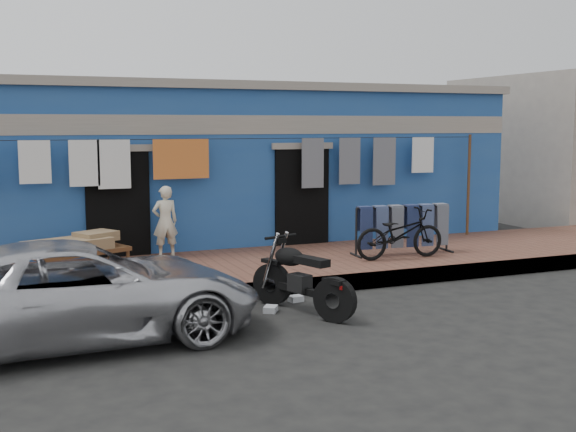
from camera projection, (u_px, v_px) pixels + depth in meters
The scene contains 14 objects.
ground at pixel (346, 321), 9.45m from camera, with size 80.00×80.00×0.00m, color black.
sidewalk at pixel (266, 269), 12.19m from camera, with size 28.00×3.00×0.25m, color brown.
curb at pixel (299, 287), 10.86m from camera, with size 28.00×0.10×0.25m, color gray.
building at pixel (201, 165), 15.65m from camera, with size 12.20×5.20×3.36m.
clothesline at pixel (218, 166), 12.96m from camera, with size 10.06×0.06×2.10m.
car at pixel (78, 290), 8.48m from camera, with size 2.00×4.40×1.24m, color silver.
seated_person at pixel (165, 222), 12.56m from camera, with size 0.45×0.30×1.25m, color beige.
bicycle at pixel (400, 228), 12.43m from camera, with size 0.58×1.64×1.06m, color black.
motorcycle at pixel (302, 276), 9.78m from camera, with size 1.05×1.67×1.02m, color black, non-canonical shape.
charpoy at pixel (78, 253), 11.49m from camera, with size 1.81×1.33×0.55m, color brown, non-canonical shape.
jeans_rack at pixel (403, 229), 12.90m from camera, with size 1.92×0.52×0.91m, color black, non-canonical shape.
litter_a at pixel (296, 299), 10.47m from camera, with size 0.19×0.15×0.09m, color silver.
litter_b at pixel (331, 295), 10.68m from camera, with size 0.17×0.13×0.09m, color silver.
litter_c at pixel (271, 309), 9.88m from camera, with size 0.21×0.17×0.08m, color silver.
Camera 1 is at (-4.18, -8.23, 2.55)m, focal length 45.00 mm.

